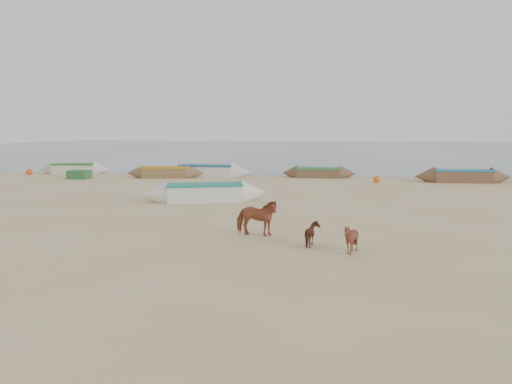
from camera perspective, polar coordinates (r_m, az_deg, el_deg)
ground at (r=16.15m, az=-2.05°, el=-5.26°), size 140.00×140.00×0.00m
sea at (r=97.63m, az=6.62°, el=5.02°), size 160.00×160.00×0.00m
cow_adult at (r=16.33m, az=0.05°, el=-2.95°), size 1.50×0.80×1.22m
calf_front at (r=14.29m, az=10.78°, el=-5.27°), size 1.01×0.97×0.86m
calf_right at (r=15.04m, az=6.55°, el=-4.83°), size 0.79×0.86×0.72m
near_canoe at (r=24.38m, az=-5.91°, el=-0.05°), size 6.27×3.20×0.88m
waterline_canoes at (r=35.95m, az=2.71°, el=2.23°), size 57.86×4.12×0.90m
beach_clutter at (r=35.22m, az=9.36°, el=1.86°), size 43.51×4.00×0.64m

